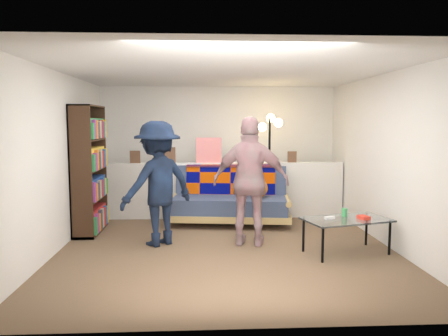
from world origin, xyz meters
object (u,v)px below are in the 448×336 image
futon_sofa (231,200)px  person_right (251,181)px  bookshelf (89,174)px  coffee_table (347,221)px  floor_lamp (270,145)px  person_left (158,183)px

futon_sofa → person_right: (0.18, -1.34, 0.50)m
bookshelf → coffee_table: size_ratio=1.62×
bookshelf → coffee_table: (3.65, -1.32, -0.49)m
bookshelf → floor_lamp: 3.09m
person_right → coffee_table: bearing=171.6°
person_left → bookshelf: bearing=-72.5°
coffee_table → person_right: person_right is taller
floor_lamp → person_left: bearing=-139.5°
coffee_table → person_left: size_ratio=0.70×
futon_sofa → bookshelf: bearing=-168.1°
floor_lamp → person_right: (-0.53, -1.66, -0.42)m
futon_sofa → floor_lamp: size_ratio=1.14×
futon_sofa → bookshelf: 2.36m
futon_sofa → bookshelf: (-2.25, -0.47, 0.52)m
bookshelf → coffee_table: 3.91m
bookshelf → futon_sofa: bearing=11.9°
floor_lamp → coffee_table: bearing=-71.9°
futon_sofa → person_left: (-1.11, -1.24, 0.46)m
coffee_table → person_left: bearing=167.5°
coffee_table → person_right: (-1.22, 0.46, 0.47)m
bookshelf → floor_lamp: (2.96, 0.79, 0.40)m
coffee_table → person_right: bearing=159.4°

